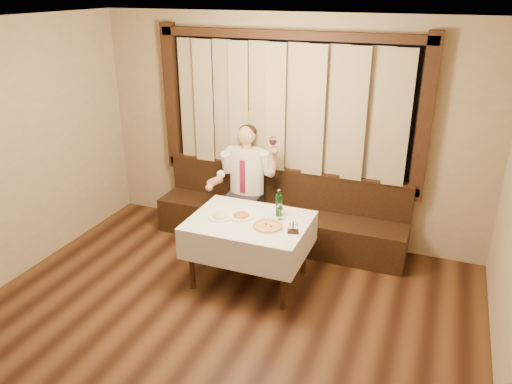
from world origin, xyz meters
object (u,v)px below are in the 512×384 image
at_px(cruet_caddy, 293,229).
at_px(seated_man, 245,176).
at_px(banquette, 279,218).
at_px(pasta_cream, 220,214).
at_px(pasta_red, 241,214).
at_px(pizza, 268,226).
at_px(dining_table, 249,228).
at_px(green_bottle, 279,205).

relative_size(cruet_caddy, seated_man, 0.08).
xyz_separation_m(banquette, pasta_cream, (-0.31, -1.09, 0.48)).
relative_size(banquette, pasta_red, 11.47).
height_order(pizza, seated_man, seated_man).
bearing_deg(pizza, dining_table, 158.06).
distance_m(dining_table, pasta_cream, 0.35).
bearing_deg(banquette, pasta_cream, -106.04).
relative_size(pasta_red, pasta_cream, 1.03).
bearing_deg(banquette, green_bottle, -72.21).
distance_m(pasta_red, cruet_caddy, 0.65).
distance_m(pizza, pasta_red, 0.38).
bearing_deg(pizza, pasta_cream, 176.24).
height_order(green_bottle, cruet_caddy, green_bottle).
xyz_separation_m(pasta_red, seated_man, (-0.33, 0.90, 0.07)).
relative_size(banquette, pasta_cream, 11.82).
distance_m(dining_table, green_bottle, 0.41).
relative_size(dining_table, cruet_caddy, 10.31).
bearing_deg(green_bottle, pasta_cream, -154.58).
height_order(dining_table, seated_man, seated_man).
bearing_deg(pasta_cream, green_bottle, 25.42).
xyz_separation_m(pizza, seated_man, (-0.69, 1.03, 0.09)).
bearing_deg(pasta_red, pizza, -20.28).
height_order(pizza, pasta_cream, pasta_cream).
bearing_deg(seated_man, pizza, -56.41).
relative_size(pasta_cream, green_bottle, 0.88).
height_order(pasta_cream, green_bottle, green_bottle).
bearing_deg(pasta_red, dining_table, -16.18).
relative_size(pasta_cream, seated_man, 0.18).
relative_size(banquette, dining_table, 2.52).
bearing_deg(green_bottle, cruet_caddy, -51.15).
bearing_deg(dining_table, pasta_red, 163.82).
relative_size(pizza, cruet_caddy, 2.66).
bearing_deg(green_bottle, seated_man, 133.94).
height_order(banquette, pizza, banquette).
xyz_separation_m(pasta_red, cruet_caddy, (0.63, -0.16, 0.00)).
bearing_deg(pasta_cream, banquette, 73.96).
distance_m(pizza, green_bottle, 0.33).
height_order(dining_table, cruet_caddy, cruet_caddy).
relative_size(dining_table, pizza, 3.88).
bearing_deg(pasta_cream, pizza, -3.76).
height_order(pasta_red, pasta_cream, pasta_red).
xyz_separation_m(dining_table, green_bottle, (0.26, 0.21, 0.24)).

